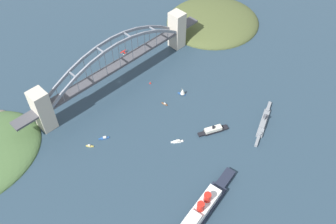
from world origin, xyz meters
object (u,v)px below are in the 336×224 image
object	(u,v)px
ocean_liner	(202,210)
channel_marker_buoy	(150,83)
small_boat_0	(165,104)
small_boat_1	(104,138)
harbor_ferry_steamer	(213,130)
small_boat_2	(90,146)
naval_cruiser	(264,122)
seaplane_taxiing_near_bridge	(124,52)
small_boat_3	(177,141)
harbor_arch_bridge	(117,64)
small_boat_4	(183,92)

from	to	relation	value
ocean_liner	channel_marker_buoy	distance (m)	170.00
small_boat_0	small_boat_1	xyz separation A→B (m)	(76.22, -9.46, 0.11)
harbor_ferry_steamer	small_boat_2	xyz separation A→B (m)	(100.52, -74.10, -1.56)
ocean_liner	naval_cruiser	world-z (taller)	ocean_liner
small_boat_2	channel_marker_buoy	bearing A→B (deg)	-167.16
seaplane_taxiing_near_bridge	small_boat_3	size ratio (longest dim) A/B	0.85
small_boat_1	small_boat_2	distance (m)	16.66
small_boat_2	small_boat_0	bearing A→B (deg)	172.79
harbor_ferry_steamer	small_boat_1	distance (m)	110.54
small_boat_0	small_boat_3	bearing A→B (deg)	58.87
small_boat_1	small_boat_2	bearing A→B (deg)	-7.83
small_boat_1	naval_cruiser	bearing A→B (deg)	141.58
naval_cruiser	small_boat_1	distance (m)	164.33
naval_cruiser	seaplane_taxiing_near_bridge	xyz separation A→B (m)	(26.15, -191.83, -0.46)
harbor_ferry_steamer	seaplane_taxiing_near_bridge	bearing A→B (deg)	-96.56
naval_cruiser	small_boat_1	size ratio (longest dim) A/B	6.05
seaplane_taxiing_near_bridge	channel_marker_buoy	bearing A→B (deg)	77.26
naval_cruiser	small_boat_0	xyz separation A→B (m)	(52.52, -92.65, -1.82)
ocean_liner	seaplane_taxiing_near_bridge	xyz separation A→B (m)	(-95.63, -212.82, -3.92)
harbor_arch_bridge	small_boat_1	world-z (taller)	harbor_arch_bridge
ocean_liner	naval_cruiser	xyz separation A→B (m)	(-121.78, -20.99, -3.46)
seaplane_taxiing_near_bridge	small_boat_0	world-z (taller)	seaplane_taxiing_near_bridge
small_boat_3	naval_cruiser	bearing A→B (deg)	149.71
ocean_liner	channel_marker_buoy	bearing A→B (deg)	-118.57
naval_cruiser	ocean_liner	bearing A→B (deg)	9.78
seaplane_taxiing_near_bridge	small_boat_0	bearing A→B (deg)	75.11
ocean_liner	harbor_ferry_steamer	size ratio (longest dim) A/B	3.28
harbor_arch_bridge	ocean_liner	xyz separation A→B (m)	(58.56, 177.58, -19.43)
naval_cruiser	harbor_ferry_steamer	xyz separation A→B (m)	(44.72, -30.29, -0.10)
seaplane_taxiing_near_bridge	small_boat_2	bearing A→B (deg)	36.29
small_boat_1	small_boat_2	world-z (taller)	small_boat_2
harbor_arch_bridge	small_boat_0	bearing A→B (deg)	99.50
small_boat_2	seaplane_taxiing_near_bridge	bearing A→B (deg)	-143.71
small_boat_0	channel_marker_buoy	xyz separation A→B (m)	(-12.00, -35.60, 0.43)
harbor_ferry_steamer	channel_marker_buoy	xyz separation A→B (m)	(-4.20, -97.97, -1.29)
small_boat_2	small_boat_4	xyz separation A→B (m)	(-117.72, 15.04, 3.63)
small_boat_0	naval_cruiser	bearing A→B (deg)	119.55
naval_cruiser	small_boat_3	distance (m)	92.88
small_boat_0	harbor_arch_bridge	bearing A→B (deg)	-80.50
harbor_ferry_steamer	small_boat_1	xyz separation A→B (m)	(84.01, -71.83, -1.61)
small_boat_0	channel_marker_buoy	world-z (taller)	channel_marker_buoy
harbor_ferry_steamer	small_boat_4	distance (m)	61.55
small_boat_2	small_boat_3	size ratio (longest dim) A/B	0.60
small_boat_1	small_boat_0	bearing A→B (deg)	172.92
seaplane_taxiing_near_bridge	harbor_arch_bridge	bearing A→B (deg)	43.55
ocean_liner	harbor_ferry_steamer	distance (m)	92.63
seaplane_taxiing_near_bridge	small_boat_1	world-z (taller)	seaplane_taxiing_near_bridge
harbor_arch_bridge	small_boat_4	world-z (taller)	harbor_arch_bridge
small_boat_3	small_boat_4	xyz separation A→B (m)	(-52.67, -42.50, 3.68)
naval_cruiser	small_boat_3	size ratio (longest dim) A/B	5.42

